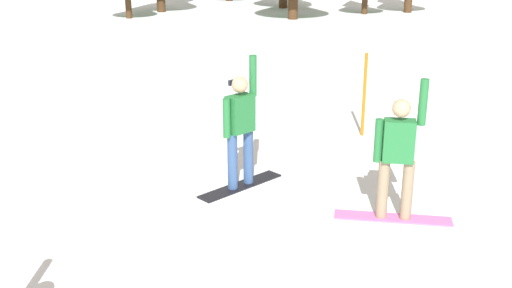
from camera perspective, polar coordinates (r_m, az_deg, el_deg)
snowboarder_midground at (r=8.44m, az=12.69°, el=-1.05°), size 1.59×0.43×1.95m
snowboarder_background at (r=9.27m, az=-1.44°, el=1.46°), size 1.02×1.42×1.98m
trail_marker_pole at (r=11.83m, az=9.76°, el=4.39°), size 0.06×0.06×1.57m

